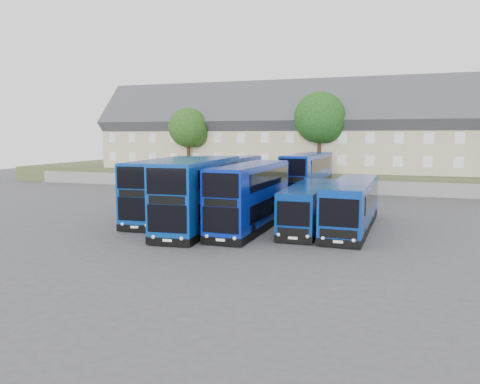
% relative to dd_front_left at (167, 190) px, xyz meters
% --- Properties ---
extents(ground, '(120.00, 120.00, 0.00)m').
position_rel_dd_front_left_xyz_m(ground, '(5.97, -4.00, -2.20)').
color(ground, '#414146').
rests_on(ground, ground).
extents(retaining_wall, '(70.00, 0.40, 1.50)m').
position_rel_dd_front_left_xyz_m(retaining_wall, '(5.97, 20.00, -1.45)').
color(retaining_wall, slate).
rests_on(retaining_wall, ground).
extents(earth_bank, '(80.00, 20.00, 2.00)m').
position_rel_dd_front_left_xyz_m(earth_bank, '(5.97, 30.00, -1.20)').
color(earth_bank, '#424828').
rests_on(earth_bank, ground).
extents(terrace_row, '(66.00, 10.40, 11.20)m').
position_rel_dd_front_left_xyz_m(terrace_row, '(11.97, 26.00, 4.40)').
color(terrace_row, tan).
rests_on(terrace_row, earth_bank).
extents(dd_front_left, '(3.59, 11.43, 4.47)m').
position_rel_dd_front_left_xyz_m(dd_front_left, '(0.00, 0.00, 0.00)').
color(dd_front_left, '#083894').
rests_on(dd_front_left, ground).
extents(dd_front_mid, '(3.69, 11.88, 4.65)m').
position_rel_dd_front_left_xyz_m(dd_front_mid, '(3.85, -2.57, 0.09)').
color(dd_front_mid, '#083894').
rests_on(dd_front_mid, ground).
extents(dd_front_right, '(2.66, 10.99, 4.35)m').
position_rel_dd_front_left_xyz_m(dd_front_right, '(7.23, -1.83, -0.06)').
color(dd_front_right, '#082099').
rests_on(dd_front_right, ground).
extents(dd_rear_left, '(2.41, 10.36, 4.11)m').
position_rel_dd_front_left_xyz_m(dd_rear_left, '(1.33, 11.71, -0.18)').
color(dd_rear_left, navy).
rests_on(dd_rear_left, ground).
extents(dd_rear_right, '(3.11, 11.49, 4.52)m').
position_rel_dd_front_left_xyz_m(dd_rear_right, '(8.38, 12.60, 0.03)').
color(dd_rear_right, '#082997').
rests_on(dd_rear_right, ground).
extents(coach_east_a, '(2.48, 10.78, 2.93)m').
position_rel_dd_front_left_xyz_m(coach_east_a, '(10.83, -0.13, -0.76)').
color(coach_east_a, navy).
rests_on(coach_east_a, ground).
extents(coach_east_b, '(2.84, 12.06, 3.28)m').
position_rel_dd_front_left_xyz_m(coach_east_b, '(13.70, 0.35, -0.59)').
color(coach_east_b, '#083094').
rests_on(coach_east_b, ground).
extents(tree_west, '(4.80, 4.80, 7.65)m').
position_rel_dd_front_left_xyz_m(tree_west, '(-7.88, 21.10, 4.85)').
color(tree_west, '#382314').
rests_on(tree_west, earth_bank).
extents(tree_mid, '(5.76, 5.76, 9.18)m').
position_rel_dd_front_left_xyz_m(tree_mid, '(8.12, 21.60, 5.87)').
color(tree_mid, '#382314').
rests_on(tree_mid, earth_bank).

